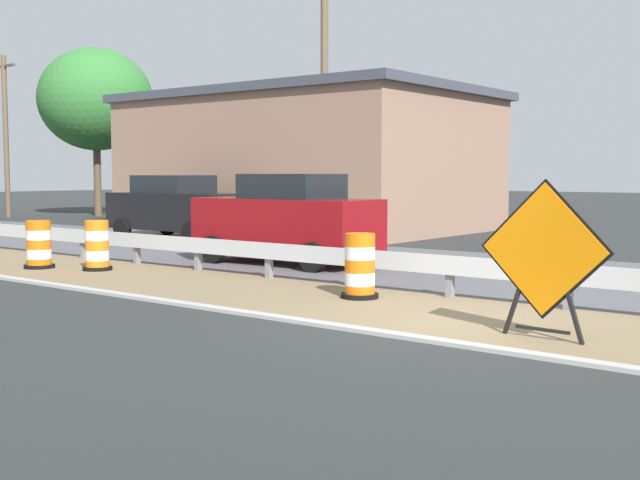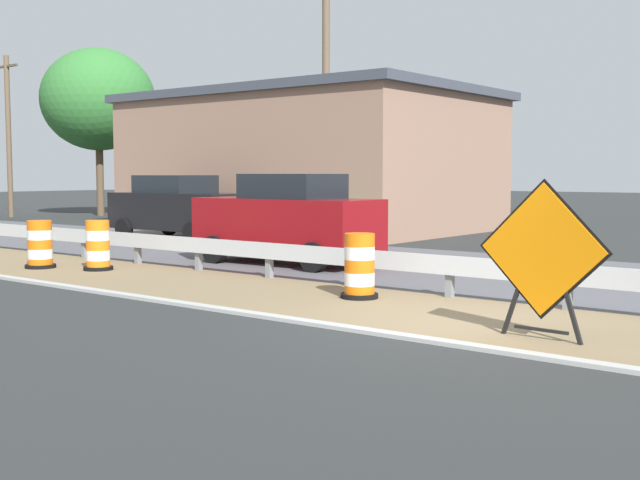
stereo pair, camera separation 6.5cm
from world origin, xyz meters
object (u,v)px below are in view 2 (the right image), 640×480
(warning_sign_diamond, at_px, (542,255))
(traffic_barrel_close, at_px, (98,248))
(traffic_barrel_mid, at_px, (40,247))
(utility_pole_mid, at_px, (9,134))
(car_trailing_far_lane, at_px, (288,219))
(traffic_barrel_nearest, at_px, (360,269))
(utility_pole_near, at_px, (326,95))
(car_trailing_near_lane, at_px, (179,207))

(warning_sign_diamond, distance_m, traffic_barrel_close, 10.45)
(traffic_barrel_mid, xyz_separation_m, utility_pole_mid, (10.87, 19.44, 3.49))
(car_trailing_far_lane, bearing_deg, traffic_barrel_nearest, 142.19)
(utility_pole_near, xyz_separation_m, utility_pole_mid, (0.55, 19.43, -0.60))
(traffic_barrel_close, xyz_separation_m, utility_pole_near, (9.77, 1.34, 4.07))
(traffic_barrel_close, relative_size, car_trailing_far_lane, 0.24)
(traffic_barrel_nearest, xyz_separation_m, traffic_barrel_close, (-0.31, 6.67, -0.00))
(car_trailing_far_lane, height_order, utility_pole_mid, utility_pole_mid)
(traffic_barrel_close, distance_m, utility_pole_mid, 23.45)
(traffic_barrel_close, relative_size, traffic_barrel_mid, 1.03)
(traffic_barrel_nearest, height_order, traffic_barrel_mid, traffic_barrel_nearest)
(utility_pole_mid, bearing_deg, traffic_barrel_nearest, -110.04)
(traffic_barrel_mid, bearing_deg, warning_sign_diamond, -92.26)
(utility_pole_near, bearing_deg, utility_pole_mid, 88.37)
(traffic_barrel_close, distance_m, traffic_barrel_mid, 1.44)
(car_trailing_far_lane, bearing_deg, car_trailing_near_lane, -25.49)
(traffic_barrel_nearest, relative_size, traffic_barrel_mid, 1.03)
(warning_sign_diamond, relative_size, traffic_barrel_nearest, 1.86)
(warning_sign_diamond, bearing_deg, utility_pole_near, -129.54)
(car_trailing_near_lane, xyz_separation_m, utility_pole_near, (3.07, -3.54, 3.54))
(traffic_barrel_mid, height_order, utility_pole_mid, utility_pole_mid)
(warning_sign_diamond, distance_m, car_trailing_far_lane, 9.09)
(traffic_barrel_close, xyz_separation_m, car_trailing_near_lane, (6.69, 4.88, 0.53))
(car_trailing_far_lane, bearing_deg, traffic_barrel_close, 52.90)
(car_trailing_far_lane, bearing_deg, utility_pole_near, -60.54)
(traffic_barrel_close, height_order, car_trailing_far_lane, car_trailing_far_lane)
(traffic_barrel_nearest, bearing_deg, car_trailing_far_lane, 53.61)
(warning_sign_diamond, distance_m, utility_pole_near, 16.31)
(traffic_barrel_mid, bearing_deg, utility_pole_mid, 60.80)
(traffic_barrel_nearest, bearing_deg, utility_pole_mid, 69.96)
(car_trailing_far_lane, xyz_separation_m, utility_pole_mid, (6.90, 23.23, 2.93))
(warning_sign_diamond, xyz_separation_m, traffic_barrel_close, (1.01, 10.39, -0.58))
(traffic_barrel_mid, xyz_separation_m, utility_pole_near, (10.31, 0.01, 4.09))
(car_trailing_near_lane, bearing_deg, traffic_barrel_close, -55.33)
(traffic_barrel_nearest, relative_size, utility_pole_near, 0.12)
(traffic_barrel_mid, relative_size, utility_pole_near, 0.12)
(traffic_barrel_close, bearing_deg, warning_sign_diamond, -95.55)
(traffic_barrel_nearest, bearing_deg, utility_pole_near, 40.29)
(warning_sign_diamond, bearing_deg, traffic_barrel_nearest, -106.50)
(warning_sign_diamond, relative_size, car_trailing_near_lane, 0.42)
(warning_sign_diamond, height_order, traffic_barrel_mid, warning_sign_diamond)
(warning_sign_diamond, relative_size, utility_pole_near, 0.23)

